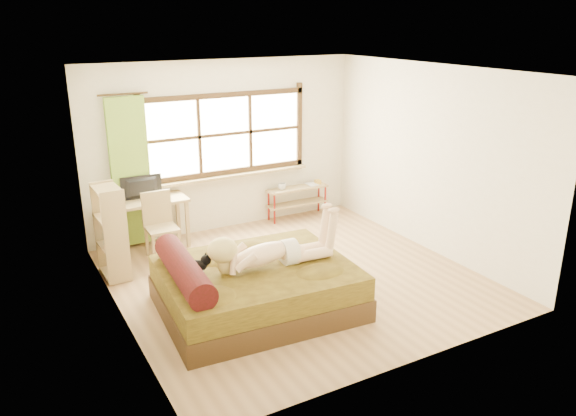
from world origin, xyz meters
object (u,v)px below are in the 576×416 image
bed (253,287)px  bookshelf (111,232)px  woman (270,239)px  kitten (194,265)px  pipe_shelf (298,195)px  chair (160,221)px  desk (145,207)px

bed → bookshelf: bearing=129.5°
bookshelf → woman: bearing=-53.4°
kitten → pipe_shelf: bearing=45.7°
woman → bookshelf: 2.28m
woman → pipe_shelf: size_ratio=1.41×
woman → kitten: size_ratio=4.67×
chair → woman: bearing=-72.3°
desk → pipe_shelf: 2.68m
bed → desk: bearing=107.0°
desk → pipe_shelf: desk is taller
desk → bookshelf: size_ratio=0.97×
chair → desk: bearing=105.6°
woman → pipe_shelf: (1.89, 2.62, -0.48)m
bed → bookshelf: bookshelf is taller
woman → pipe_shelf: 3.27m
chair → pipe_shelf: (2.56, 0.48, -0.13)m
desk → chair: chair is taller
desk → chair: size_ratio=1.28×
bed → bookshelf: 2.13m
woman → chair: (-0.68, 2.14, -0.35)m
bed → kitten: bearing=175.6°
pipe_shelf → bookshelf: 3.43m
bed → bookshelf: size_ratio=1.84×
kitten → bed: bearing=-4.4°
pipe_shelf → kitten: bearing=-137.7°
chair → bookshelf: bookshelf is taller
bed → pipe_shelf: 3.31m
desk → bookshelf: (-0.65, -0.74, -0.02)m
pipe_shelf → chair: bearing=-168.9°
bed → pipe_shelf: (2.09, 2.57, 0.10)m
pipe_shelf → desk: bearing=-177.0°
woman → desk: size_ratio=1.26×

